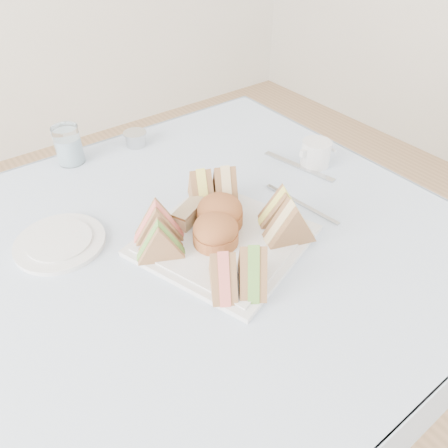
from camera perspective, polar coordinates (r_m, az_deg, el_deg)
floor at (r=1.54m, az=-1.15°, el=-22.55°), size 4.00×4.00×0.00m
table at (r=1.22m, az=-1.38°, el=-14.34°), size 0.90×0.90×0.74m
tablecloth at (r=0.95m, az=-1.72°, el=-0.86°), size 1.02×1.02×0.01m
serving_plate at (r=0.91m, az=0.00°, el=-2.14°), size 0.39×0.39×0.01m
sandwich_fl_a at (r=0.78m, az=-0.15°, el=-5.97°), size 0.09×0.11×0.09m
sandwich_fl_b at (r=0.79m, az=3.77°, el=-5.28°), size 0.10×0.11×0.09m
sandwich_fr_a at (r=0.93m, az=7.68°, el=2.34°), size 0.11×0.09×0.09m
sandwich_fr_b at (r=0.89m, az=8.71°, el=0.36°), size 0.12×0.08×0.09m
sandwich_bl_a at (r=0.85m, az=-8.38°, el=-2.00°), size 0.10×0.08×0.08m
sandwich_bl_b at (r=0.89m, az=-8.67°, el=0.44°), size 0.11×0.09×0.09m
sandwich_br_a at (r=0.99m, az=0.12°, el=5.31°), size 0.09×0.11×0.09m
sandwich_br_b at (r=0.98m, az=-3.03°, el=4.93°), size 0.08×0.11×0.09m
scone_left at (r=0.87m, az=-1.10°, el=-0.95°), size 0.11×0.11×0.06m
scone_right at (r=0.92m, az=-0.54°, el=1.54°), size 0.14×0.14×0.07m
pastry_slice at (r=0.94m, az=-4.50°, el=1.35°), size 0.09×0.07×0.04m
side_plate at (r=0.97m, az=-20.63°, el=-2.28°), size 0.25×0.25×0.01m
water_glass at (r=1.22m, az=-19.67°, el=9.69°), size 0.09×0.09×0.10m
tea_strainer at (r=1.27m, az=-11.46°, el=10.78°), size 0.08×0.08×0.04m
knife at (r=1.17m, az=9.71°, el=7.44°), size 0.06×0.21×0.00m
fork at (r=1.02m, az=10.83°, el=2.18°), size 0.03×0.17×0.00m
creamer_jug at (r=1.17m, az=11.90°, el=9.03°), size 0.08×0.08×0.07m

